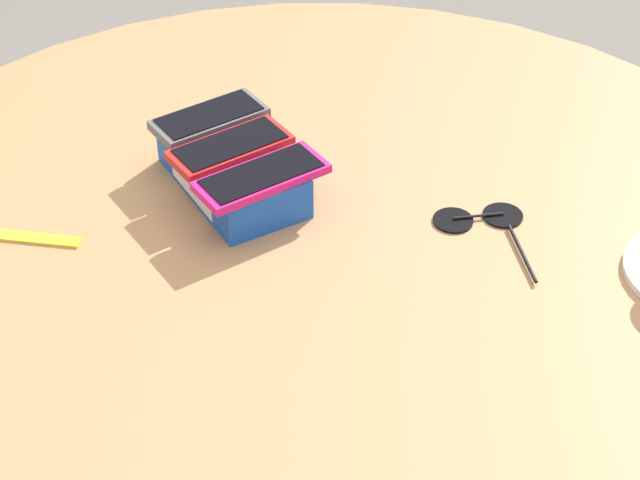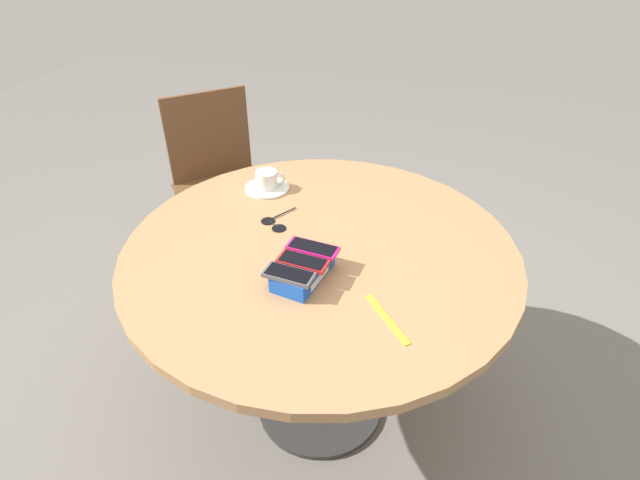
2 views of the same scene
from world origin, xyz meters
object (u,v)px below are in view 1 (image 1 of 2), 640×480
phone_red (228,148)px  sunglasses (483,222)px  round_table (320,327)px  phone_box (234,170)px  phone_gray (209,118)px  phone_magenta (262,177)px

phone_red → sunglasses: 0.29m
round_table → phone_box: phone_box is taller
phone_gray → phone_red: bearing=-16.5°
phone_red → sunglasses: phone_red is taller
round_table → sunglasses: (0.07, 0.17, 0.10)m
round_table → sunglasses: sunglasses is taller
round_table → phone_gray: (-0.22, 0.02, 0.16)m
round_table → phone_red: phone_red is taller
phone_red → phone_magenta: size_ratio=0.94×
phone_box → phone_gray: 0.07m
phone_box → phone_gray: bearing=167.7°
phone_box → sunglasses: bearing=36.9°
phone_magenta → sunglasses: bearing=48.0°
round_table → sunglasses: bearing=67.6°
phone_magenta → phone_box: bearing=172.5°
phone_magenta → sunglasses: 0.24m
round_table → phone_gray: 0.27m
phone_gray → phone_magenta: phone_gray is taller
phone_gray → phone_red: 0.07m
phone_box → phone_red: 0.03m
phone_red → sunglasses: (0.22, 0.17, -0.05)m
phone_box → sunglasses: 0.28m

